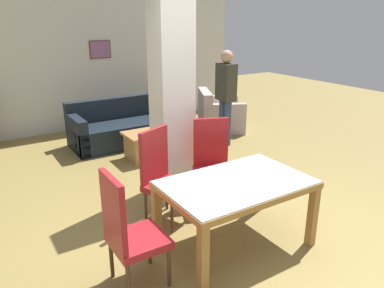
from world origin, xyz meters
The scene contains 13 objects.
ground_plane centered at (0.00, 0.00, 0.00)m, with size 18.00×18.00×0.00m, color olive.
back_wall centered at (0.00, 5.04, 1.35)m, with size 7.20×0.09×2.70m.
divider_pillar centered at (0.12, 1.48, 1.35)m, with size 0.47×0.39×2.70m.
dining_table centered at (0.00, 0.00, 0.57)m, with size 1.45×0.94×0.72m.
dining_chair_head_left centered at (-1.15, 0.00, 0.56)m, with size 0.46×0.46×1.07m.
dining_chair_far_left centered at (-0.36, 0.87, 0.56)m, with size 0.60×0.60×1.07m.
dining_chair_far_right centered at (0.36, 0.90, 0.56)m, with size 0.60×0.60×1.07m.
sofa centered at (0.44, 3.70, 0.28)m, with size 2.13×0.88×0.80m.
armchair centered at (2.33, 3.45, 0.29)m, with size 1.17×1.21×0.82m.
coffee_table centered at (0.35, 2.74, 0.23)m, with size 0.73×0.57×0.44m.
bottle centered at (0.37, 2.58, 0.54)m, with size 0.07×0.07×0.25m.
floor_lamp centered at (1.82, 4.53, 1.34)m, with size 0.28×0.28×1.61m.
standing_person centered at (1.87, 2.64, 0.98)m, with size 0.24×0.39×1.70m.
Camera 1 is at (-2.16, -2.59, 2.27)m, focal length 35.00 mm.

